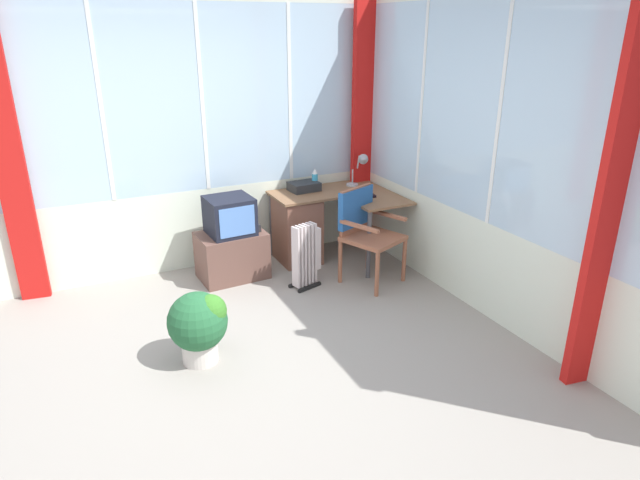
{
  "coord_description": "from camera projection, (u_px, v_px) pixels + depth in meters",
  "views": [
    {
      "loc": [
        -0.84,
        -3.24,
        2.32
      ],
      "look_at": [
        0.88,
        0.33,
        0.78
      ],
      "focal_mm": 30.68,
      "sensor_mm": 36.0,
      "label": 1
    }
  ],
  "objects": [
    {
      "name": "spray_bottle",
      "position": [
        315.0,
        179.0,
        5.79
      ],
      "size": [
        0.06,
        0.06,
        0.22
      ],
      "color": "#3EB1DA",
      "rests_on": "desk"
    },
    {
      "name": "north_window_panel",
      "position": [
        157.0,
        137.0,
        5.12
      ],
      "size": [
        4.5,
        0.07,
        2.73
      ],
      "color": "silver",
      "rests_on": "ground"
    },
    {
      "name": "paper_tray",
      "position": [
        304.0,
        186.0,
        5.73
      ],
      "size": [
        0.32,
        0.25,
        0.09
      ],
      "primitive_type": "cube",
      "rotation": [
        0.0,
        0.0,
        0.07
      ],
      "color": "#27292B",
      "rests_on": "desk"
    },
    {
      "name": "tv_on_stand",
      "position": [
        232.0,
        243.0,
        5.32
      ],
      "size": [
        0.67,
        0.48,
        0.83
      ],
      "color": "brown",
      "rests_on": "ground"
    },
    {
      "name": "curtain_corner",
      "position": [
        362.0,
        127.0,
        5.9
      ],
      "size": [
        0.24,
        0.08,
        2.63
      ],
      "primitive_type": "cube",
      "rotation": [
        0.0,
        0.0,
        0.03
      ],
      "color": "red",
      "rests_on": "ground"
    },
    {
      "name": "space_heater",
      "position": [
        307.0,
        255.0,
        5.16
      ],
      "size": [
        0.33,
        0.24,
        0.63
      ],
      "color": "silver",
      "rests_on": "ground"
    },
    {
      "name": "wooden_armchair",
      "position": [
        363.0,
        223.0,
        5.22
      ],
      "size": [
        0.63,
        0.63,
        0.91
      ],
      "color": "#9B5B40",
      "rests_on": "ground"
    },
    {
      "name": "ground",
      "position": [
        230.0,
        379.0,
        3.91
      ],
      "size": [
        5.5,
        5.03,
        0.06
      ],
      "primitive_type": "cube",
      "color": "gray"
    },
    {
      "name": "tv_remote",
      "position": [
        372.0,
        195.0,
        5.56
      ],
      "size": [
        0.07,
        0.16,
        0.02
      ],
      "primitive_type": "cube",
      "rotation": [
        0.0,
        0.0,
        -0.16
      ],
      "color": "black",
      "rests_on": "desk"
    },
    {
      "name": "curtain_east_far",
      "position": [
        613.0,
        202.0,
        3.39
      ],
      "size": [
        0.25,
        0.1,
        2.63
      ],
      "primitive_type": "cube",
      "rotation": [
        0.0,
        0.0,
        -0.14
      ],
      "color": "red",
      "rests_on": "ground"
    },
    {
      "name": "east_window_panel",
      "position": [
        497.0,
        157.0,
        4.33
      ],
      "size": [
        0.07,
        4.03,
        2.73
      ],
      "color": "silver",
      "rests_on": "ground"
    },
    {
      "name": "desk",
      "position": [
        303.0,
        225.0,
        5.73
      ],
      "size": [
        1.19,
        1.04,
        0.72
      ],
      "color": "brown",
      "rests_on": "ground"
    },
    {
      "name": "potted_plant",
      "position": [
        199.0,
        323.0,
        3.97
      ],
      "size": [
        0.44,
        0.44,
        0.55
      ],
      "color": "silver",
      "rests_on": "ground"
    },
    {
      "name": "desk_lamp",
      "position": [
        361.0,
        165.0,
        5.84
      ],
      "size": [
        0.23,
        0.2,
        0.35
      ],
      "color": "#B2B7BC",
      "rests_on": "desk"
    },
    {
      "name": "curtain_north_left",
      "position": [
        8.0,
        157.0,
        4.57
      ],
      "size": [
        0.25,
        0.1,
        2.63
      ],
      "primitive_type": "cube",
      "rotation": [
        0.0,
        0.0,
        -0.11
      ],
      "color": "red",
      "rests_on": "ground"
    }
  ]
}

